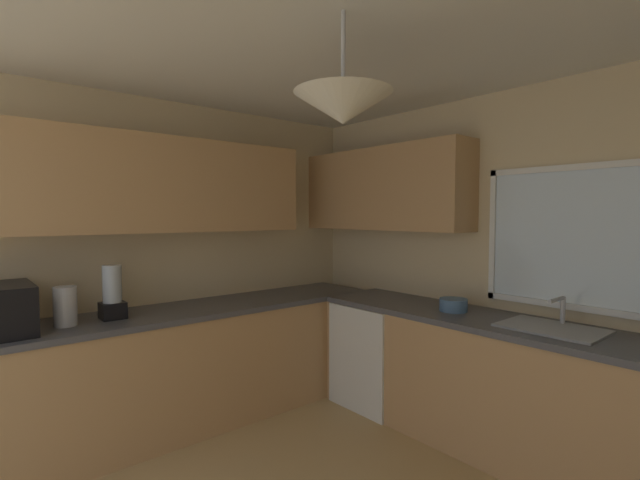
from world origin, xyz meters
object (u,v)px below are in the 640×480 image
(sink_assembly, at_px, (552,327))
(blender_appliance, at_px, (112,295))
(dishwasher, at_px, (379,353))
(bowl, at_px, (453,305))
(kettle, at_px, (65,306))

(sink_assembly, xyz_separation_m, blender_appliance, (-2.02, -1.95, 0.15))
(dishwasher, distance_m, sink_assembly, 1.44)
(dishwasher, bearing_deg, bowl, 2.52)
(blender_appliance, bearing_deg, sink_assembly, 43.98)
(kettle, bearing_deg, blender_appliance, 94.04)
(sink_assembly, distance_m, bowl, 0.68)
(bowl, height_order, blender_appliance, blender_appliance)
(dishwasher, xyz_separation_m, blender_appliance, (-0.66, -1.92, 0.63))
(dishwasher, bearing_deg, kettle, -106.23)
(dishwasher, xyz_separation_m, sink_assembly, (1.36, 0.04, 0.48))
(kettle, distance_m, bowl, 2.59)
(sink_assembly, bearing_deg, blender_appliance, -136.02)
(dishwasher, xyz_separation_m, bowl, (0.68, 0.03, 0.51))
(bowl, bearing_deg, dishwasher, -177.48)
(kettle, relative_size, blender_appliance, 0.69)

